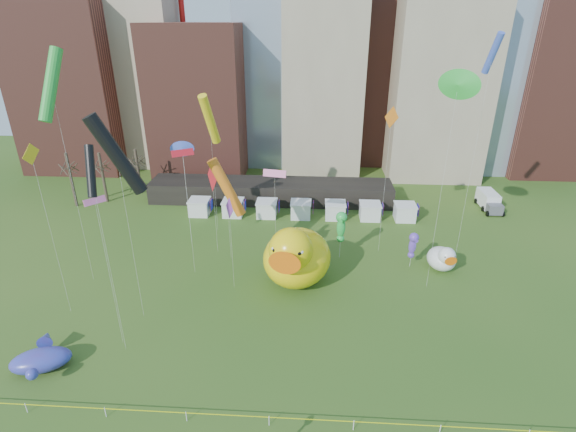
# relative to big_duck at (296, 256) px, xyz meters

# --- Properties ---
(ground) EXTENTS (160.00, 160.00, 0.00)m
(ground) POSITION_rel_big_duck_xyz_m (-1.05, -18.32, -3.52)
(ground) COLOR #2A541A
(ground) RESTS_ON ground
(skyline) EXTENTS (101.00, 23.00, 68.00)m
(skyline) POSITION_rel_big_duck_xyz_m (1.20, 42.74, 17.92)
(skyline) COLOR brown
(skyline) RESTS_ON ground
(pavilion) EXTENTS (38.00, 6.00, 3.20)m
(pavilion) POSITION_rel_big_duck_xyz_m (-5.05, 23.68, -1.92)
(pavilion) COLOR black
(pavilion) RESTS_ON ground
(vendor_tents) EXTENTS (33.24, 2.80, 2.40)m
(vendor_tents) POSITION_rel_big_duck_xyz_m (-0.03, 17.68, -2.42)
(vendor_tents) COLOR white
(vendor_tents) RESTS_ON ground
(bare_trees) EXTENTS (8.44, 6.44, 8.50)m
(bare_trees) POSITION_rel_big_duck_xyz_m (-31.21, 22.22, 0.49)
(bare_trees) COLOR #382B21
(bare_trees) RESTS_ON ground
(caution_tape) EXTENTS (50.00, 0.06, 0.90)m
(caution_tape) POSITION_rel_big_duck_xyz_m (-1.05, -18.32, -2.84)
(caution_tape) COLOR white
(caution_tape) RESTS_ON ground
(big_duck) EXTENTS (8.79, 10.64, 7.67)m
(big_duck) POSITION_rel_big_duck_xyz_m (0.00, 0.00, 0.00)
(big_duck) COLOR yellow
(big_duck) RESTS_ON ground
(small_duck) EXTENTS (3.67, 4.57, 3.34)m
(small_duck) POSITION_rel_big_duck_xyz_m (16.71, 3.98, -1.99)
(small_duck) COLOR white
(small_duck) RESTS_ON ground
(seahorse_green) EXTENTS (1.49, 1.78, 6.14)m
(seahorse_green) POSITION_rel_big_duck_xyz_m (5.09, 5.99, 0.98)
(seahorse_green) COLOR silver
(seahorse_green) RESTS_ON ground
(seahorse_purple) EXTENTS (1.24, 1.48, 4.47)m
(seahorse_purple) POSITION_rel_big_duck_xyz_m (13.25, 4.38, -0.41)
(seahorse_purple) COLOR silver
(seahorse_purple) RESTS_ON ground
(whale_inflatable) EXTENTS (5.34, 6.00, 2.10)m
(whale_inflatable) POSITION_rel_big_duck_xyz_m (-20.47, -13.85, -2.56)
(whale_inflatable) COLOR #463289
(whale_inflatable) RESTS_ON ground
(box_truck) EXTENTS (2.54, 6.01, 2.54)m
(box_truck) POSITION_rel_big_duck_xyz_m (28.49, 22.56, -2.22)
(box_truck) COLOR white
(box_truck) RESTS_ON ground
(kite_0) EXTENTS (1.89, 3.38, 11.73)m
(kite_0) POSITION_rel_big_duck_xyz_m (-10.10, 6.83, 6.23)
(kite_0) COLOR silver
(kite_0) RESTS_ON ground
(kite_1) EXTENTS (1.33, 1.45, 14.05)m
(kite_1) POSITION_rel_big_duck_xyz_m (-15.15, -10.34, 10.04)
(kite_1) COLOR silver
(kite_1) RESTS_ON ground
(kite_2) EXTENTS (4.39, 2.53, 19.87)m
(kite_2) POSITION_rel_big_duck_xyz_m (-14.67, -6.47, 12.76)
(kite_2) COLOR silver
(kite_2) RESTS_ON ground
(kite_3) EXTENTS (2.38, 4.08, 24.36)m
(kite_3) POSITION_rel_big_duck_xyz_m (-22.68, -0.44, 17.49)
(kite_3) COLOR silver
(kite_3) RESTS_ON ground
(kite_4) EXTENTS (0.49, 1.77, 17.10)m
(kite_4) POSITION_rel_big_duck_xyz_m (-22.14, -6.32, 12.03)
(kite_4) COLOR silver
(kite_4) RESTS_ON ground
(kite_5) EXTENTS (1.90, 0.61, 13.39)m
(kite_5) POSITION_rel_big_duck_xyz_m (-14.03, 9.02, 8.90)
(kite_5) COLOR silver
(kite_5) RESTS_ON ground
(kite_6) EXTENTS (4.11, 1.21, 12.64)m
(kite_6) POSITION_rel_big_duck_xyz_m (-8.10, 5.18, 5.62)
(kite_6) COLOR silver
(kite_6) RESTS_ON ground
(kite_7) EXTENTS (1.16, 2.14, 10.53)m
(kite_7) POSITION_rel_big_duck_xyz_m (-6.64, -1.02, 5.68)
(kite_7) COLOR silver
(kite_7) RESTS_ON ground
(kite_8) EXTENTS (2.11, 1.48, 14.51)m
(kite_8) POSITION_rel_big_duck_xyz_m (-11.69, 1.73, 10.50)
(kite_8) COLOR silver
(kite_8) RESTS_ON ground
(kite_9) EXTENTS (2.75, 0.89, 10.74)m
(kite_9) POSITION_rel_big_duck_xyz_m (-2.82, 7.03, 6.75)
(kite_9) COLOR silver
(kite_9) RESTS_ON ground
(kite_10) EXTENTS (1.13, 2.28, 18.36)m
(kite_10) POSITION_rel_big_duck_xyz_m (-14.49, -11.25, 12.95)
(kite_10) COLOR silver
(kite_10) RESTS_ON ground
(kite_11) EXTENTS (2.23, 1.99, 22.57)m
(kite_11) POSITION_rel_big_duck_xyz_m (14.28, 0.40, 17.70)
(kite_11) COLOR silver
(kite_11) RESTS_ON ground
(kite_12) EXTENTS (2.04, 4.06, 18.56)m
(kite_12) POSITION_rel_big_duck_xyz_m (-11.30, 12.57, 11.72)
(kite_12) COLOR silver
(kite_12) RESTS_ON ground
(kite_13) EXTENTS (1.04, 2.44, 25.55)m
(kite_13) POSITION_rel_big_duck_xyz_m (18.65, 5.43, 19.98)
(kite_13) COLOR silver
(kite_13) RESTS_ON ground
(kite_14) EXTENTS (1.16, 2.23, 17.96)m
(kite_14) POSITION_rel_big_duck_xyz_m (10.06, 8.09, 12.82)
(kite_14) COLOR silver
(kite_14) RESTS_ON ground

